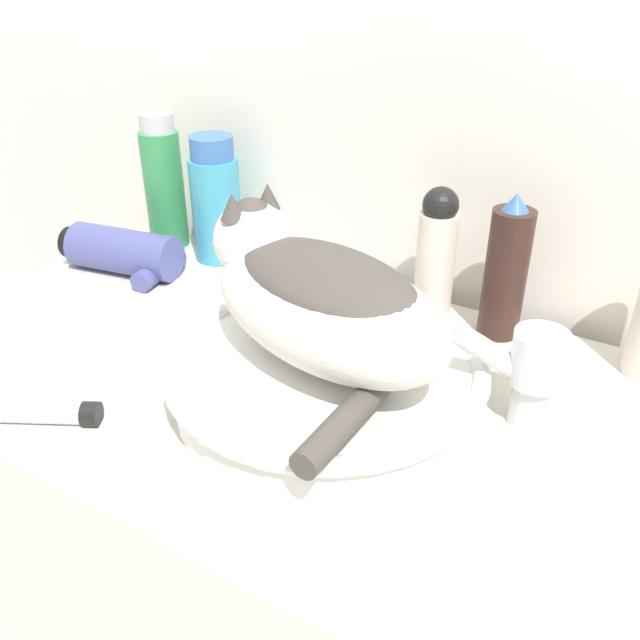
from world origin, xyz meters
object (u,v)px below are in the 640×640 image
object	(u,v)px
cat	(318,296)
hairspray_can_black	(506,271)
faucet	(529,370)
lotion_bottle_white	(436,254)
hair_dryer	(126,253)
cream_tube	(21,412)
shampoo_bottle_tall	(164,184)
mouthwash_bottle	(216,202)

from	to	relation	value
cat	hairspray_can_black	bearing A→B (deg)	-102.60
faucet	lotion_bottle_white	size ratio (longest dim) A/B	0.66
lotion_bottle_white	hair_dryer	distance (m)	0.48
lotion_bottle_white	cream_tube	size ratio (longest dim) A/B	1.10
shampoo_bottle_tall	hair_dryer	size ratio (longest dim) A/B	1.10
lotion_bottle_white	hairspray_can_black	world-z (taller)	hairspray_can_black
mouthwash_bottle	hairspray_can_black	size ratio (longest dim) A/B	1.03
cat	faucet	distance (m)	0.24
hairspray_can_black	hair_dryer	xyz separation A→B (m)	(-0.56, -0.12, -0.06)
cat	faucet	xyz separation A→B (m)	(0.22, 0.07, -0.06)
cream_tube	hair_dryer	size ratio (longest dim) A/B	0.84
lotion_bottle_white	shampoo_bottle_tall	size ratio (longest dim) A/B	0.84
shampoo_bottle_tall	cream_tube	world-z (taller)	shampoo_bottle_tall
shampoo_bottle_tall	hairspray_can_black	size ratio (longest dim) A/B	1.13
mouthwash_bottle	hair_dryer	size ratio (longest dim) A/B	0.99
hair_dryer	shampoo_bottle_tall	bearing A→B (deg)	-91.00
cream_tube	faucet	bearing A→B (deg)	31.14
lotion_bottle_white	shampoo_bottle_tall	xyz separation A→B (m)	(-0.48, 0.00, 0.01)
faucet	cream_tube	size ratio (longest dim) A/B	0.72
shampoo_bottle_tall	lotion_bottle_white	bearing A→B (deg)	-0.00
cat	mouthwash_bottle	distance (m)	0.41
mouthwash_bottle	hair_dryer	xyz separation A→B (m)	(-0.09, -0.12, -0.06)
lotion_bottle_white	cream_tube	xyz separation A→B (m)	(-0.29, -0.45, -0.08)
lotion_bottle_white	hair_dryer	bearing A→B (deg)	-165.42
faucet	shampoo_bottle_tall	bearing A→B (deg)	-34.46
hairspray_can_black	cat	bearing A→B (deg)	-118.84
faucet	hair_dryer	distance (m)	0.64
lotion_bottle_white	hairspray_can_black	distance (m)	0.10
lotion_bottle_white	mouthwash_bottle	size ratio (longest dim) A/B	0.93
hair_dryer	lotion_bottle_white	bearing A→B (deg)	-175.53
hairspray_can_black	faucet	bearing A→B (deg)	-64.10
faucet	shampoo_bottle_tall	xyz separation A→B (m)	(-0.66, 0.17, 0.04)
faucet	shampoo_bottle_tall	size ratio (longest dim) A/B	0.55
shampoo_bottle_tall	hair_dryer	distance (m)	0.14
cat	hair_dryer	bearing A→B (deg)	0.17
faucet	cream_tube	bearing A→B (deg)	11.15
lotion_bottle_white	hairspray_can_black	xyz separation A→B (m)	(0.10, 0.00, -0.00)
shampoo_bottle_tall	mouthwash_bottle	size ratio (longest dim) A/B	1.10
lotion_bottle_white	shampoo_bottle_tall	world-z (taller)	shampoo_bottle_tall
mouthwash_bottle	hairspray_can_black	bearing A→B (deg)	0.00
lotion_bottle_white	faucet	bearing A→B (deg)	-43.67
hairspray_can_black	cream_tube	distance (m)	0.60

